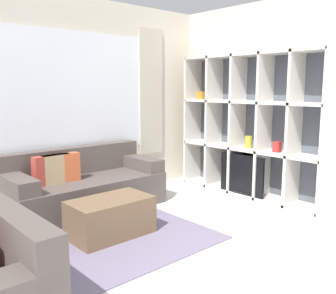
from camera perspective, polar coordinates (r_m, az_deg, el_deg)
ground_plane at (r=3.11m, az=13.82°, el=-20.69°), size 16.00×16.00×0.00m
wall_back at (r=5.09m, az=-15.61°, el=6.84°), size 5.76×0.11×2.70m
wall_right at (r=5.48m, az=14.93°, el=6.94°), size 0.07×4.24×2.70m
area_rug at (r=3.83m, az=-14.72°, el=-14.65°), size 2.73×1.77×0.01m
shelving_unit at (r=5.41m, az=12.57°, el=2.92°), size 0.39×2.28×1.99m
couch_main at (r=4.83m, az=-12.78°, el=-5.92°), size 1.94×0.83×0.76m
ottoman at (r=3.97m, az=-8.76°, el=-10.58°), size 0.83×0.49×0.40m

